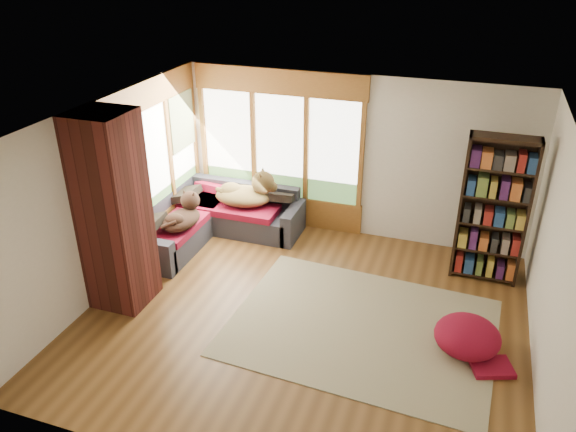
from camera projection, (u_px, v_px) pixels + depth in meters
The scene contains 17 objects.
floor at pixel (303, 318), 7.22m from camera, with size 5.50×5.50×0.00m, color #563617.
ceiling at pixel (306, 123), 6.05m from camera, with size 5.50×5.50×0.00m, color white.
wall_back at pixel (352, 158), 8.75m from camera, with size 5.50×0.04×2.60m, color silver.
wall_front at pixel (212, 367), 4.53m from camera, with size 5.50×0.04×2.60m, color silver.
wall_left at pixel (107, 197), 7.43m from camera, with size 0.04×5.00×2.60m, color silver.
wall_right at pixel (556, 269), 5.84m from camera, with size 0.04×5.00×2.60m, color silver.
windows_back at pixel (279, 147), 9.05m from camera, with size 2.82×0.10×1.90m.
windows_left at pixel (156, 163), 8.42m from camera, with size 0.10×2.62×1.90m.
roller_blind at pixel (182, 121), 8.93m from camera, with size 0.03×0.72×0.90m, color gray.
brick_chimney at pixel (114, 212), 7.04m from camera, with size 0.70×0.70×2.60m, color #471914.
sectional_sofa at pixel (220, 218), 9.09m from camera, with size 2.20×2.20×0.80m.
area_rug at pixel (361, 327), 7.05m from camera, with size 3.22×2.46×0.01m, color beige.
bookshelf at pixel (493, 211), 7.62m from camera, with size 0.91×0.30×2.11m.
pouf at pixel (467, 336), 6.56m from camera, with size 0.77×0.77×0.42m, color maroon.
dog_tan at pixel (248, 187), 8.97m from camera, with size 1.03×0.72×0.53m.
dog_brindle at pixel (183, 210), 8.36m from camera, with size 0.54×0.80×0.42m.
throw_pillows at pixel (224, 188), 8.98m from camera, with size 1.98×1.68×0.45m.
Camera 1 is at (1.71, -5.60, 4.43)m, focal length 35.00 mm.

